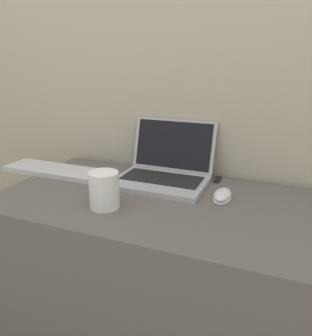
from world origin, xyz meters
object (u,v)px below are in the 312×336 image
at_px(computer_mouse, 222,195).
at_px(external_keyboard, 54,170).
at_px(laptop, 165,169).
at_px(drink_cup, 104,189).
at_px(usb_stick, 218,180).

relative_size(computer_mouse, external_keyboard, 0.27).
xyz_separation_m(laptop, drink_cup, (-0.09, -0.30, 0.01)).
height_order(external_keyboard, usb_stick, external_keyboard).
height_order(laptop, external_keyboard, laptop).
distance_m(laptop, drink_cup, 0.31).
bearing_deg(computer_mouse, laptop, 159.49).
distance_m(drink_cup, external_keyboard, 0.43).
xyz_separation_m(external_keyboard, usb_stick, (0.65, 0.16, -0.01)).
bearing_deg(drink_cup, computer_mouse, 31.57).
distance_m(computer_mouse, external_keyboard, 0.70).
distance_m(external_keyboard, usb_stick, 0.67).
height_order(laptop, usb_stick, laptop).
height_order(drink_cup, external_keyboard, drink_cup).
bearing_deg(drink_cup, external_keyboard, 150.24).
bearing_deg(usb_stick, computer_mouse, -73.25).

